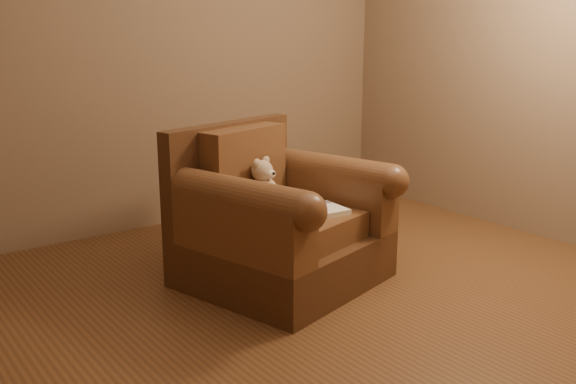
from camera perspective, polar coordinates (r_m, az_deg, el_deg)
floor at (r=3.50m, az=4.57°, el=-10.41°), size 4.00×4.00×0.00m
armchair at (r=3.77m, az=-0.99°, el=-2.75°), size 1.22×1.19×0.91m
teddy_bear at (r=3.77m, az=-1.97°, el=0.34°), size 0.22×0.25×0.30m
guidebook at (r=3.64m, az=2.06°, el=-1.80°), size 0.41×0.27×0.03m
side_table at (r=4.07m, az=7.21°, el=-2.96°), size 0.34×0.34×0.48m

